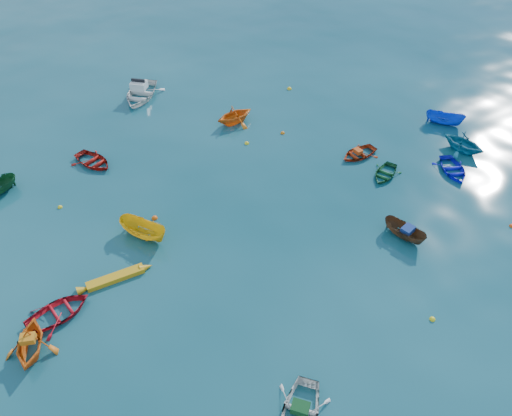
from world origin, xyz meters
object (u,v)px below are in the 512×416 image
dinghy_white_near (299,416)px  motorboat_white (141,97)px  dinghy_blue_se (452,172)px  kayak_yellow (116,279)px

dinghy_white_near → motorboat_white: motorboat_white is taller
motorboat_white → dinghy_blue_se: bearing=-13.3°
dinghy_blue_se → kayak_yellow: dinghy_blue_se is taller
motorboat_white → dinghy_white_near: bearing=-56.7°
dinghy_white_near → motorboat_white: 29.12m
dinghy_blue_se → kayak_yellow: 22.72m
dinghy_blue_se → motorboat_white: bearing=150.5°
dinghy_blue_se → kayak_yellow: size_ratio=0.80×
dinghy_white_near → dinghy_blue_se: bearing=73.6°
dinghy_white_near → kayak_yellow: size_ratio=0.86×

